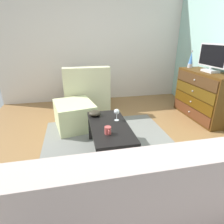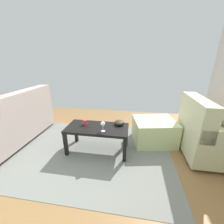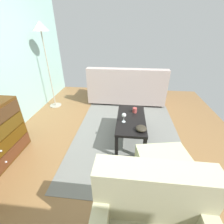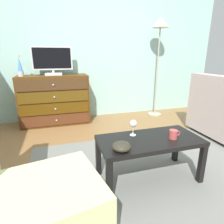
% 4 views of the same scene
% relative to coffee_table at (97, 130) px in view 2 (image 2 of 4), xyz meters
% --- Properties ---
extents(ground_plane, '(5.26, 4.49, 0.05)m').
position_rel_coffee_table_xyz_m(ground_plane, '(-0.09, 0.25, -0.40)').
color(ground_plane, olive).
extents(area_rug, '(2.60, 1.90, 0.01)m').
position_rel_coffee_table_xyz_m(area_rug, '(0.11, 0.05, -0.37)').
color(area_rug, slate).
rests_on(area_rug, ground_plane).
extents(coffee_table, '(0.98, 0.47, 0.43)m').
position_rel_coffee_table_xyz_m(coffee_table, '(0.00, 0.00, 0.00)').
color(coffee_table, black).
rests_on(coffee_table, ground_plane).
extents(wine_glass, '(0.07, 0.07, 0.16)m').
position_rel_coffee_table_xyz_m(wine_glass, '(-0.12, 0.12, 0.17)').
color(wine_glass, silver).
rests_on(wine_glass, coffee_table).
extents(mug, '(0.11, 0.08, 0.08)m').
position_rel_coffee_table_xyz_m(mug, '(0.21, -0.06, 0.10)').
color(mug, '#AE4442').
rests_on(mug, coffee_table).
extents(bowl_decorative, '(0.16, 0.16, 0.07)m').
position_rel_coffee_table_xyz_m(bowl_decorative, '(-0.34, -0.14, 0.09)').
color(bowl_decorative, '#2E291F').
rests_on(bowl_decorative, coffee_table).
extents(couch_large, '(0.85, 1.91, 0.92)m').
position_rel_coffee_table_xyz_m(couch_large, '(1.63, 0.12, -0.02)').
color(couch_large, '#332319').
rests_on(couch_large, ground_plane).
extents(armchair, '(0.80, 0.87, 0.92)m').
position_rel_coffee_table_xyz_m(armchair, '(-1.71, -0.15, -0.00)').
color(armchair, '#332319').
rests_on(armchair, ground_plane).
extents(ottoman, '(0.80, 0.72, 0.43)m').
position_rel_coffee_table_xyz_m(ottoman, '(-0.94, -0.42, -0.16)').
color(ottoman, beige).
rests_on(ottoman, ground_plane).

